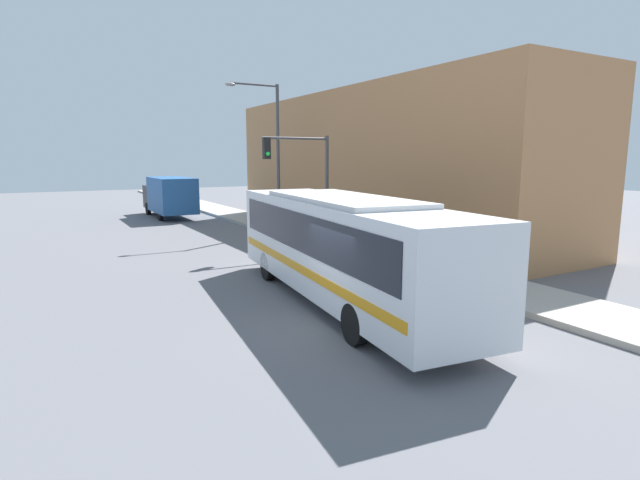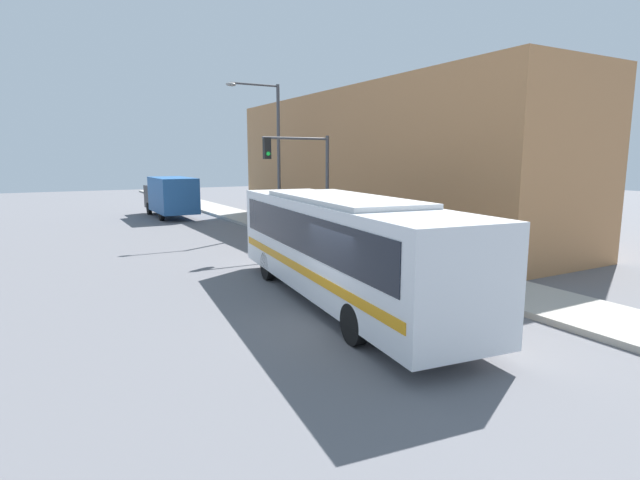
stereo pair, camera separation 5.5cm
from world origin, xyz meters
name	(u,v)px [view 1 (the left image)]	position (x,y,z in m)	size (l,w,h in m)	color
ground_plane	(348,327)	(0.00, 0.00, 0.00)	(120.00, 120.00, 0.00)	slate
sidewalk	(257,221)	(5.90, 20.00, 0.09)	(2.79, 70.00, 0.17)	#A8A399
building_facade	(376,163)	(10.29, 13.08, 3.85)	(6.00, 24.15, 7.69)	#B27A4C
city_bus	(342,242)	(0.98, 1.91, 1.79)	(3.81, 11.48, 3.10)	silver
delivery_truck	(169,195)	(1.67, 25.84, 1.55)	(2.38, 7.09, 2.82)	#265999
fire_hydrant	(428,263)	(5.10, 2.83, 0.58)	(0.23, 0.32, 0.81)	red
traffic_light_pole	(305,170)	(4.09, 10.00, 3.61)	(3.28, 0.35, 4.99)	#47474C
parking_meter	(346,231)	(5.10, 8.13, 1.00)	(0.14, 0.14, 1.22)	#47474C
street_lamp	(271,145)	(4.96, 15.51, 4.88)	(3.03, 0.28, 7.92)	#47474C
pedestrian_near_corner	(373,233)	(5.86, 7.14, 1.01)	(0.34, 0.34, 1.65)	slate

